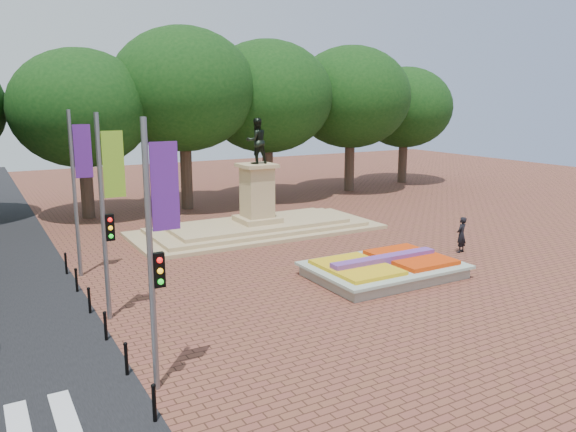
# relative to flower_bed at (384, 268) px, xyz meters

# --- Properties ---
(ground) EXTENTS (90.00, 90.00, 0.00)m
(ground) POSITION_rel_flower_bed_xyz_m (-1.03, 2.00, -0.38)
(ground) COLOR brown
(ground) RESTS_ON ground
(flower_bed) EXTENTS (6.30, 4.30, 0.91)m
(flower_bed) POSITION_rel_flower_bed_xyz_m (0.00, 0.00, 0.00)
(flower_bed) COLOR gray
(flower_bed) RESTS_ON ground
(monument) EXTENTS (14.00, 6.00, 6.40)m
(monument) POSITION_rel_flower_bed_xyz_m (-1.03, 10.00, 0.50)
(monument) COLOR tan
(monument) RESTS_ON ground
(tree_row_back) EXTENTS (44.80, 8.80, 10.43)m
(tree_row_back) POSITION_rel_flower_bed_xyz_m (1.31, 20.00, 6.29)
(tree_row_back) COLOR #34261C
(tree_row_back) RESTS_ON ground
(banner_poles) EXTENTS (0.88, 11.17, 7.00)m
(banner_poles) POSITION_rel_flower_bed_xyz_m (-11.10, 0.69, 3.50)
(banner_poles) COLOR slate
(banner_poles) RESTS_ON ground
(bollard_row) EXTENTS (0.12, 13.12, 0.98)m
(bollard_row) POSITION_rel_flower_bed_xyz_m (-11.73, 0.50, 0.15)
(bollard_row) COLOR black
(bollard_row) RESTS_ON ground
(pedestrian) EXTENTS (0.75, 0.61, 1.78)m
(pedestrian) POSITION_rel_flower_bed_xyz_m (5.73, 1.16, 0.51)
(pedestrian) COLOR black
(pedestrian) RESTS_ON ground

